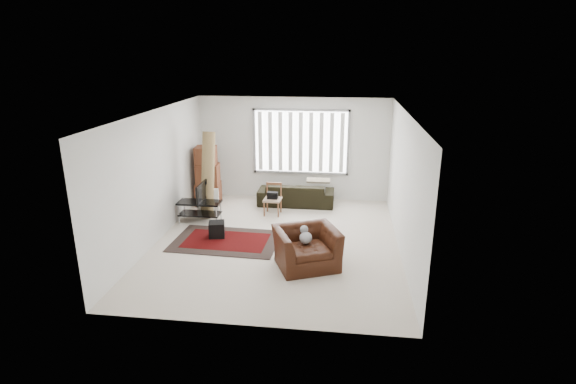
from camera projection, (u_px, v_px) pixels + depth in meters
The scene contains 11 objects.
room at pixel (282, 155), 9.34m from camera, with size 6.00×6.02×2.71m.
persian_rug at pixel (226, 241), 9.44m from camera, with size 2.24×1.54×0.02m.
tv_stand at pixel (200, 207), 10.41m from camera, with size 0.99×0.45×0.49m.
tv at pixel (199, 192), 10.30m from camera, with size 0.80×0.10×0.46m, color black.
subwoofer at pixel (217, 229), 9.59m from camera, with size 0.33×0.33×0.33m, color black.
moving_boxes at pixel (208, 178), 11.52m from camera, with size 0.67×0.62×1.51m.
white_flatpack at pixel (208, 202), 10.82m from camera, with size 0.52×0.08×0.66m, color silver.
rolled_rug at pixel (208, 174), 10.67m from camera, with size 0.30×0.30×2.01m, color olive.
sofa at pixel (296, 191), 11.58m from camera, with size 1.95×0.84×0.75m, color black.
side_chair at pixel (273, 198), 10.87m from camera, with size 0.43×0.43×0.76m.
armchair at pixel (307, 245), 8.25m from camera, with size 1.41×1.33×0.83m.
Camera 1 is at (1.31, -8.54, 3.85)m, focal length 28.00 mm.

